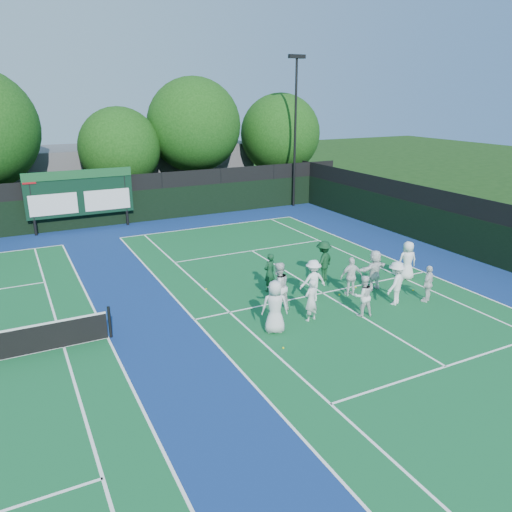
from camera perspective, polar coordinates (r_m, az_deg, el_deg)
name	(u,v)px	position (r m, az deg, el deg)	size (l,w,h in m)	color
ground	(337,302)	(19.60, 9.27, -5.22)	(120.00, 120.00, 0.00)	#14350E
court_apron	(181,323)	(17.87, -8.61, -7.55)	(34.00, 32.00, 0.01)	navy
near_court	(323,293)	(20.34, 7.62, -4.22)	(11.05, 23.85, 0.01)	#135D2D
back_fence	(98,205)	(31.42, -17.63, 5.63)	(34.00, 0.08, 3.00)	black
divider_fence_right	(482,234)	(25.92, 24.42, 2.33)	(0.08, 32.00, 3.00)	black
scoreboard	(80,193)	(30.72, -19.51, 6.76)	(6.00, 0.21, 3.55)	black
clubhouse	(131,172)	(39.81, -14.06, 9.34)	(18.00, 6.00, 4.00)	#5A5A5F
light_pole_right	(296,115)	(35.29, 4.54, 15.79)	(1.20, 0.30, 10.12)	black
tree_c	(122,150)	(34.93, -15.09, 11.61)	(5.34, 5.34, 6.92)	black
tree_d	(196,127)	(36.30, -6.90, 14.39)	(6.50, 6.50, 8.85)	black
tree_e	(281,136)	(39.30, 2.92, 13.55)	(6.03, 6.03, 7.77)	black
tennis_ball_0	(283,348)	(16.01, 3.13, -10.45)	(0.07, 0.07, 0.07)	yellow
tennis_ball_1	(339,295)	(20.21, 9.50, -4.40)	(0.07, 0.07, 0.07)	yellow
tennis_ball_2	(413,290)	(21.37, 17.51, -3.75)	(0.07, 0.07, 0.07)	yellow
tennis_ball_3	(206,289)	(20.61, -5.74, -3.77)	(0.07, 0.07, 0.07)	yellow
tennis_ball_5	(356,287)	(21.09, 11.32, -3.53)	(0.07, 0.07, 0.07)	yellow
player_front_0	(275,307)	(16.68, 2.18, -5.82)	(0.90, 0.58, 1.84)	silver
player_front_1	(311,300)	(17.65, 6.32, -5.03)	(0.57, 0.37, 1.55)	silver
player_front_2	(363,296)	(18.34, 12.13, -4.47)	(0.75, 0.58, 1.54)	white
player_front_3	(396,283)	(19.58, 15.68, -3.01)	(1.10, 0.63, 1.70)	white
player_front_4	(428,284)	(20.25, 19.08, -3.01)	(0.86, 0.36, 1.46)	silver
player_back_0	(278,287)	(18.29, 2.55, -3.55)	(0.91, 0.71, 1.87)	silver
player_back_1	(313,281)	(19.30, 6.53, -2.81)	(1.07, 0.62, 1.66)	white
player_back_2	(351,276)	(20.07, 10.83, -2.31)	(0.93, 0.39, 1.58)	white
player_back_3	(374,270)	(20.84, 13.37, -1.57)	(1.56, 0.50, 1.68)	white
player_back_4	(407,260)	(22.38, 16.91, -0.49)	(0.83, 0.54, 1.69)	white
coach_left	(270,272)	(20.14, 1.56, -1.89)	(0.58, 0.38, 1.60)	#0F391F
coach_right	(323,261)	(21.38, 7.70, -0.59)	(1.15, 0.66, 1.78)	#0F3A1D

